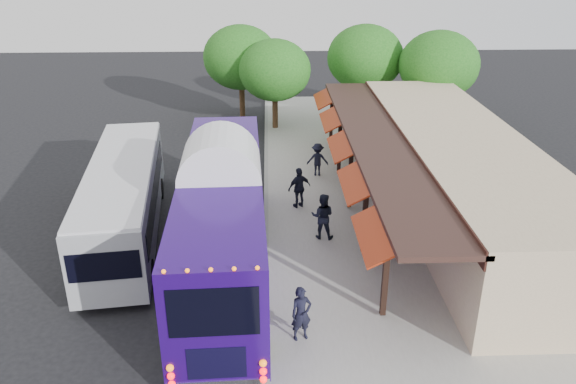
% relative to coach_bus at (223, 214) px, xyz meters
% --- Properties ---
extents(ground, '(90.00, 90.00, 0.00)m').
position_rel_coach_bus_xyz_m(ground, '(1.45, 0.74, -2.26)').
color(ground, black).
rests_on(ground, ground).
extents(sidewalk, '(10.00, 40.00, 0.15)m').
position_rel_coach_bus_xyz_m(sidewalk, '(6.45, 4.74, -2.18)').
color(sidewalk, '#9E9B93').
rests_on(sidewalk, ground).
extents(curb, '(0.20, 40.00, 0.16)m').
position_rel_coach_bus_xyz_m(curb, '(1.50, 4.74, -2.18)').
color(curb, gray).
rests_on(curb, ground).
extents(station_shelter, '(8.15, 20.00, 3.60)m').
position_rel_coach_bus_xyz_m(station_shelter, '(9.83, 4.74, -0.41)').
color(station_shelter, tan).
rests_on(station_shelter, ground).
extents(coach_bus, '(3.29, 13.23, 4.20)m').
position_rel_coach_bus_xyz_m(coach_bus, '(0.00, 0.00, 0.00)').
color(coach_bus, '#260866').
rests_on(coach_bus, ground).
extents(city_bus, '(3.90, 11.70, 3.08)m').
position_rel_coach_bus_xyz_m(city_bus, '(-4.22, 2.88, -0.55)').
color(city_bus, '#94989C').
rests_on(city_bus, ground).
extents(ped_a, '(0.74, 0.60, 1.76)m').
position_rel_coach_bus_xyz_m(ped_a, '(2.57, -4.26, -1.23)').
color(ped_a, black).
rests_on(ped_a, sidewalk).
extents(ped_b, '(1.05, 0.89, 1.91)m').
position_rel_coach_bus_xyz_m(ped_b, '(3.77, 2.04, -1.15)').
color(ped_b, black).
rests_on(ped_b, sidewalk).
extents(ped_c, '(1.19, 0.89, 1.88)m').
position_rel_coach_bus_xyz_m(ped_c, '(3.00, 4.95, -1.17)').
color(ped_c, black).
rests_on(ped_c, sidewalk).
extents(ped_d, '(1.15, 0.72, 1.70)m').
position_rel_coach_bus_xyz_m(ped_d, '(4.13, 8.70, -1.25)').
color(ped_d, black).
rests_on(ped_d, sidewalk).
extents(sign_board, '(0.06, 0.46, 1.01)m').
position_rel_coach_bus_xyz_m(sign_board, '(5.34, 0.04, -1.42)').
color(sign_board, black).
rests_on(sign_board, sidewalk).
extents(tree_left, '(4.50, 4.50, 5.76)m').
position_rel_coach_bus_xyz_m(tree_left, '(2.08, 16.94, 1.58)').
color(tree_left, '#382314').
rests_on(tree_left, ground).
extents(tree_mid, '(4.98, 4.98, 6.37)m').
position_rel_coach_bus_xyz_m(tree_mid, '(8.00, 18.69, 1.99)').
color(tree_mid, '#382314').
rests_on(tree_mid, ground).
extents(tree_right, '(4.92, 4.92, 6.30)m').
position_rel_coach_bus_xyz_m(tree_right, '(12.18, 16.40, 1.94)').
color(tree_right, '#382314').
rests_on(tree_right, ground).
extents(tree_far, '(4.93, 4.93, 6.31)m').
position_rel_coach_bus_xyz_m(tree_far, '(-0.11, 19.27, 1.95)').
color(tree_far, '#382314').
rests_on(tree_far, ground).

